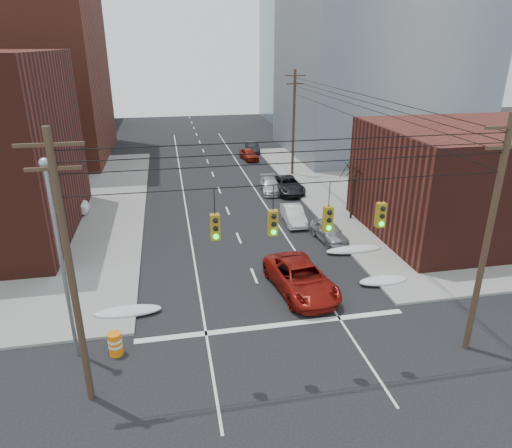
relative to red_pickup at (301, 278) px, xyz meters
name	(u,v)px	position (x,y,z in m)	size (l,w,h in m)	color
ground	(314,422)	(-2.29, -9.61, -0.85)	(160.00, 160.00, 0.00)	black
sidewalk_ne	(484,183)	(24.71, 17.39, -0.78)	(40.00, 40.00, 0.15)	gray
building_brick_far	(36,90)	(-28.29, 64.39, 5.15)	(22.00, 18.00, 12.00)	#461A15
building_office	(378,51)	(19.71, 34.39, 11.65)	(22.00, 20.00, 25.00)	gray
building_glass	(324,58)	(21.71, 60.39, 10.15)	(20.00, 18.00, 22.00)	gray
building_storefront	(482,180)	(15.71, 6.39, 3.15)	(16.00, 12.00, 8.00)	#461A15
utility_pole_left	(70,271)	(-10.79, -6.61, 4.93)	(2.20, 0.28, 11.00)	#473323
utility_pole_right	(488,236)	(6.21, -6.61, 4.93)	(2.20, 0.28, 11.00)	#473323
utility_pole_far	(294,122)	(6.21, 24.39, 4.93)	(2.20, 0.28, 11.00)	#473323
traffic_signals	(301,219)	(-2.19, -6.64, 6.31)	(17.00, 0.42, 2.02)	black
street_light	(59,246)	(-11.79, -3.61, 4.69)	(0.44, 0.44, 9.32)	gray
bare_tree	(352,192)	(7.29, 10.39, 1.47)	(2.09, 2.20, 4.93)	black
snow_nw	(128,311)	(-9.69, -0.61, -0.64)	(3.50, 1.08, 0.42)	silver
snow_ne	(383,281)	(5.11, -0.11, -0.64)	(3.00, 1.08, 0.42)	silver
snow_east_far	(354,250)	(5.11, 4.39, -0.64)	(4.00, 1.08, 0.42)	silver
red_pickup	(301,278)	(0.00, 0.00, 0.00)	(2.83, 6.15, 1.71)	maroon
parked_car_a	(329,232)	(4.11, 6.69, -0.18)	(1.60, 3.98, 1.36)	#A5A5A9
parked_car_b	(293,215)	(2.51, 10.59, -0.17)	(1.44, 4.13, 1.36)	silver
parked_car_c	(287,185)	(4.11, 18.54, -0.11)	(2.47, 5.35, 1.49)	black
parked_car_d	(270,185)	(2.51, 18.96, -0.21)	(1.81, 4.45, 1.29)	#B8B8BD
parked_car_e	(249,154)	(2.82, 32.22, -0.17)	(1.61, 4.00, 1.36)	maroon
parked_car_f	(253,147)	(4.08, 36.39, -0.20)	(1.38, 3.96, 1.31)	black
lot_car_a	(58,207)	(-16.19, 15.62, 0.06)	(1.63, 4.66, 1.54)	silver
lot_car_b	(48,209)	(-16.97, 15.45, -0.02)	(2.27, 4.92, 1.37)	silver
construction_barrel	(115,344)	(-10.02, -3.92, -0.27)	(0.66, 0.66, 1.13)	orange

